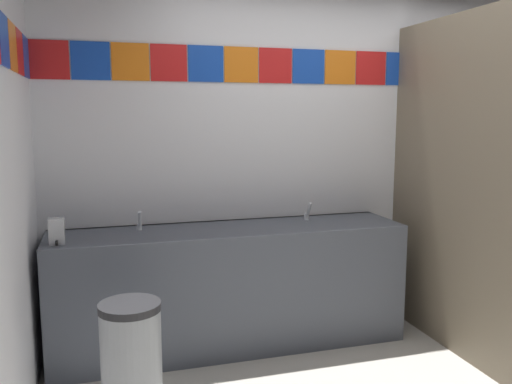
{
  "coord_description": "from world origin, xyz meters",
  "views": [
    {
      "loc": [
        -1.63,
        -2.28,
        1.61
      ],
      "look_at": [
        -0.71,
        0.85,
        1.13
      ],
      "focal_mm": 37.25,
      "sensor_mm": 36.0,
      "label": 1
    }
  ],
  "objects": [
    {
      "name": "trash_bin",
      "position": [
        -1.51,
        0.42,
        0.32
      ],
      "size": [
        0.32,
        0.32,
        0.64
      ],
      "color": "#999EA3",
      "rests_on": "ground_plane"
    },
    {
      "name": "wall_back",
      "position": [
        0.0,
        1.49,
        1.45
      ],
      "size": [
        4.1,
        0.09,
        2.9
      ],
      "color": "silver",
      "rests_on": "ground_plane"
    },
    {
      "name": "toilet",
      "position": [
        1.11,
        1.04,
        0.3
      ],
      "size": [
        0.39,
        0.49,
        0.74
      ],
      "color": "white",
      "rests_on": "ground_plane"
    },
    {
      "name": "faucet_right",
      "position": [
        -0.19,
        1.26,
        0.89
      ],
      "size": [
        0.04,
        0.1,
        0.14
      ],
      "color": "silver",
      "rests_on": "vanity_counter"
    },
    {
      "name": "faucet_left",
      "position": [
        -1.4,
        1.26,
        0.89
      ],
      "size": [
        0.04,
        0.1,
        0.14
      ],
      "color": "silver",
      "rests_on": "vanity_counter"
    },
    {
      "name": "soap_dispenser",
      "position": [
        -1.9,
        1.01,
        0.92
      ],
      "size": [
        0.09,
        0.09,
        0.16
      ],
      "color": "#B7BABF",
      "rests_on": "vanity_counter"
    },
    {
      "name": "stall_divider",
      "position": [
        0.8,
        0.4,
        1.13
      ],
      "size": [
        0.92,
        1.58,
        2.26
      ],
      "color": "#726651",
      "rests_on": "ground_plane"
    },
    {
      "name": "vanity_counter",
      "position": [
        -0.79,
        1.17,
        0.43
      ],
      "size": [
        2.41,
        0.56,
        0.84
      ],
      "color": "#4C515B",
      "rests_on": "ground_plane"
    }
  ]
}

